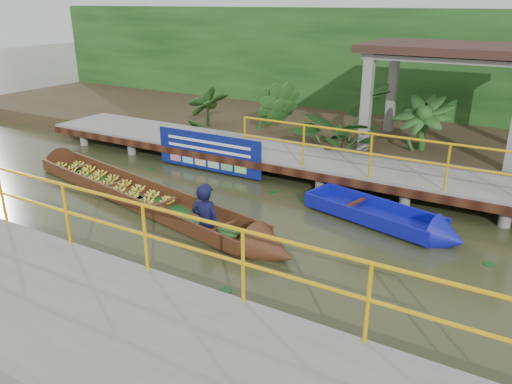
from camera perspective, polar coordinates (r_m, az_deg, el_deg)
The scene contains 10 objects.
ground at distance 10.23m, azimuth -3.92°, elevation -3.48°, with size 80.00×80.00×0.00m, color #2C3018.
land_strip at distance 16.55m, azimuth 10.79°, elevation 6.65°, with size 30.00×8.00×0.45m, color #362B1B.
far_dock at distance 12.84m, azimuth 4.68°, elevation 3.95°, with size 16.00×2.06×1.66m.
near_dock at distance 6.77m, azimuth -17.39°, elevation -15.64°, with size 18.00×2.40×1.73m.
pavilion at distance 14.22m, azimuth 21.53°, elevation 13.92°, with size 4.40×3.00×3.00m.
foliage_backdrop at distance 18.57m, azimuth 13.90°, elevation 13.55°, with size 30.00×0.80×4.00m, color #123A13.
vendor_boat at distance 11.21m, azimuth -12.18°, elevation -0.16°, with size 8.87×2.69×2.16m.
moored_blue_boat at distance 10.15m, azimuth 17.03°, elevation -3.73°, with size 3.45×1.64×0.80m.
blue_banner at distance 13.06m, azimuth -5.47°, elevation 4.58°, with size 3.17×0.04×0.99m.
tropical_plants at distance 13.66m, azimuth 16.78°, elevation 7.19°, with size 14.15×1.15×1.44m.
Camera 1 is at (5.28, -7.67, 4.24)m, focal length 35.00 mm.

